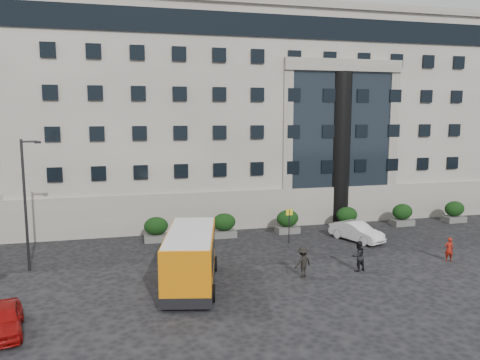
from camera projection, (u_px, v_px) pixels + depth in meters
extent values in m
plane|color=black|center=(232.00, 270.00, 28.52)|extent=(120.00, 120.00, 0.00)
cube|color=gray|center=(239.00, 118.00, 49.83)|extent=(44.00, 24.00, 18.00)
cylinder|color=black|center=(340.00, 148.00, 40.41)|extent=(1.80, 1.80, 13.00)
cube|color=#51514F|center=(156.00, 238.00, 34.99)|extent=(1.80, 1.20, 0.50)
ellipsoid|color=black|center=(156.00, 226.00, 34.86)|extent=(1.80, 1.26, 1.34)
cube|color=#51514F|center=(224.00, 234.00, 36.26)|extent=(1.80, 1.20, 0.50)
ellipsoid|color=black|center=(224.00, 222.00, 36.13)|extent=(1.80, 1.26, 1.34)
cube|color=#51514F|center=(287.00, 230.00, 37.53)|extent=(1.80, 1.20, 0.50)
ellipsoid|color=black|center=(288.00, 218.00, 37.40)|extent=(1.80, 1.26, 1.34)
cube|color=#51514F|center=(347.00, 226.00, 38.79)|extent=(1.80, 1.20, 0.50)
ellipsoid|color=black|center=(347.00, 215.00, 38.66)|extent=(1.80, 1.26, 1.34)
cube|color=#51514F|center=(402.00, 222.00, 40.06)|extent=(1.80, 1.20, 0.50)
ellipsoid|color=black|center=(402.00, 212.00, 39.93)|extent=(1.80, 1.26, 1.34)
cube|color=#51514F|center=(454.00, 219.00, 41.32)|extent=(1.80, 1.20, 0.50)
ellipsoid|color=black|center=(454.00, 209.00, 41.20)|extent=(1.80, 1.26, 1.34)
cylinder|color=#262628|center=(25.00, 206.00, 27.91)|extent=(0.16, 0.16, 8.00)
cylinder|color=#262628|center=(29.00, 142.00, 27.48)|extent=(0.90, 0.12, 0.12)
cube|color=black|center=(38.00, 142.00, 27.60)|extent=(0.35, 0.18, 0.14)
cylinder|color=#262628|center=(289.00, 226.00, 34.48)|extent=(0.08, 0.08, 2.50)
cube|color=yellow|center=(289.00, 212.00, 34.33)|extent=(0.50, 0.06, 0.45)
cube|color=orange|center=(191.00, 254.00, 25.78)|extent=(4.04, 7.69, 2.48)
cube|color=black|center=(191.00, 277.00, 25.96)|extent=(4.09, 7.74, 0.55)
cube|color=black|center=(191.00, 250.00, 25.74)|extent=(3.75, 6.13, 1.10)
cube|color=silver|center=(190.00, 233.00, 25.61)|extent=(3.84, 7.31, 0.18)
cylinder|color=black|center=(163.00, 294.00, 23.61)|extent=(0.47, 0.94, 0.90)
cylinder|color=black|center=(212.00, 293.00, 23.68)|extent=(0.47, 0.94, 0.90)
cylinder|color=black|center=(173.00, 264.00, 28.25)|extent=(0.47, 0.94, 0.90)
cylinder|color=black|center=(215.00, 264.00, 28.32)|extent=(0.47, 0.94, 0.90)
cube|color=maroon|center=(13.00, 201.00, 42.63)|extent=(2.97, 4.06, 2.58)
cube|color=maroon|center=(13.00, 211.00, 40.26)|extent=(2.52, 2.01, 1.76)
cube|color=black|center=(12.00, 208.00, 39.56)|extent=(1.95, 0.45, 0.83)
cylinder|color=black|center=(28.00, 218.00, 40.92)|extent=(0.41, 0.90, 0.87)
cylinder|color=black|center=(1.00, 213.00, 43.09)|extent=(0.41, 0.90, 0.87)
cylinder|color=black|center=(28.00, 211.00, 44.00)|extent=(0.41, 0.90, 0.87)
imported|color=#980C0B|center=(4.00, 320.00, 20.21)|extent=(2.11, 3.93, 1.27)
imported|color=black|center=(63.00, 214.00, 40.96)|extent=(2.76, 5.70, 1.56)
imported|color=silver|center=(356.00, 231.00, 35.07)|extent=(3.00, 4.57, 1.42)
imported|color=maroon|center=(449.00, 249.00, 30.19)|extent=(0.65, 0.51, 1.57)
imported|color=black|center=(358.00, 256.00, 28.28)|extent=(1.04, 0.90, 1.86)
imported|color=black|center=(303.00, 262.00, 27.25)|extent=(1.31, 1.02, 1.78)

